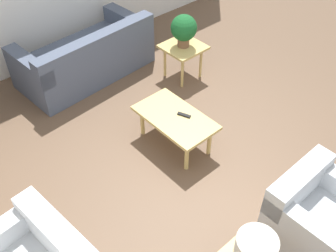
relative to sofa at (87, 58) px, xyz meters
The scene contains 8 objects.
ground_plane 2.28m from the sofa, behind, with size 14.00×14.00×0.00m, color brown.
sofa is the anchor object (origin of this frame).
armchair 3.84m from the sofa, behind, with size 0.93×0.83×0.75m.
coffee_table 1.93m from the sofa, behind, with size 0.98×0.56×0.43m.
side_table_plant 1.41m from the sofa, 133.20° to the right, with size 0.55×0.55×0.52m.
potted_plant 1.49m from the sofa, 133.20° to the right, with size 0.37×0.37×0.47m.
table_lamp 3.88m from the sofa, 166.62° to the left, with size 0.31×0.31×0.42m.
remote_control 2.00m from the sofa, behind, with size 0.16×0.10×0.02m.
Camera 1 is at (-2.18, 2.43, 3.43)m, focal length 42.00 mm.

